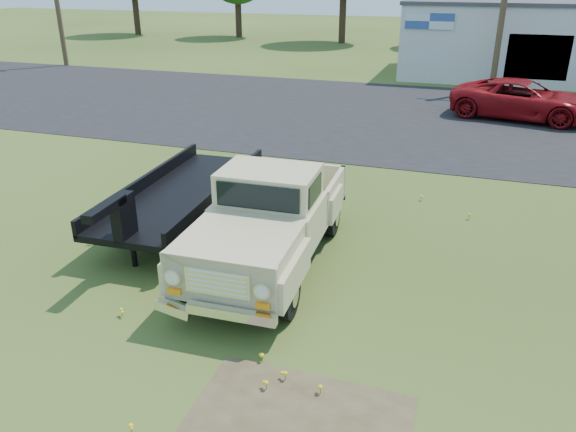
# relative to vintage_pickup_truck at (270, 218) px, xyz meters

# --- Properties ---
(ground) EXTENTS (140.00, 140.00, 0.00)m
(ground) POSITION_rel_vintage_pickup_truck_xyz_m (0.40, -1.11, -1.05)
(ground) COLOR #2F4516
(ground) RESTS_ON ground
(asphalt_lot) EXTENTS (90.00, 14.00, 0.02)m
(asphalt_lot) POSITION_rel_vintage_pickup_truck_xyz_m (0.40, 13.89, -1.05)
(asphalt_lot) COLOR black
(asphalt_lot) RESTS_ON ground
(dirt_patch_a) EXTENTS (3.00, 2.00, 0.01)m
(dirt_patch_a) POSITION_rel_vintage_pickup_truck_xyz_m (1.90, -4.11, -1.05)
(dirt_patch_a) COLOR #443924
(dirt_patch_a) RESTS_ON ground
(dirt_patch_b) EXTENTS (2.20, 1.60, 0.01)m
(dirt_patch_b) POSITION_rel_vintage_pickup_truck_xyz_m (-1.60, 2.39, -1.05)
(dirt_patch_b) COLOR #443924
(dirt_patch_b) RESTS_ON ground
(commercial_building) EXTENTS (14.20, 8.20, 4.15)m
(commercial_building) POSITION_rel_vintage_pickup_truck_xyz_m (6.40, 25.89, 1.05)
(commercial_building) COLOR beige
(commercial_building) RESTS_ON ground
(vintage_pickup_truck) EXTENTS (2.44, 5.85, 2.10)m
(vintage_pickup_truck) POSITION_rel_vintage_pickup_truck_xyz_m (0.00, 0.00, 0.00)
(vintage_pickup_truck) COLOR #CDBA89
(vintage_pickup_truck) RESTS_ON ground
(flatbed_trailer) EXTENTS (2.31, 6.29, 1.70)m
(flatbed_trailer) POSITION_rel_vintage_pickup_truck_xyz_m (-2.72, 1.38, -0.20)
(flatbed_trailer) COLOR black
(flatbed_trailer) RESTS_ON ground
(red_pickup) EXTENTS (5.98, 3.59, 1.55)m
(red_pickup) POSITION_rel_vintage_pickup_truck_xyz_m (5.49, 15.00, -0.27)
(red_pickup) COLOR maroon
(red_pickup) RESTS_ON ground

